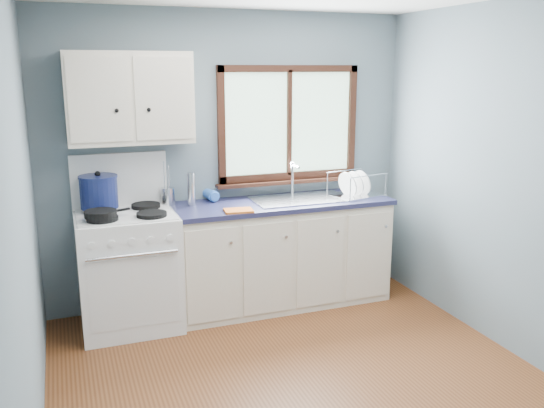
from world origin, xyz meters
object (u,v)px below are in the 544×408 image
object	(u,v)px
stockpot	(99,191)
sink	(301,206)
gas_range	(128,267)
utensil_crock	(168,196)
thermos	(191,189)
skillet	(101,214)
base_cabinets	(281,258)
dish_rack	(355,189)

from	to	relation	value
stockpot	sink	bearing A→B (deg)	-4.01
gas_range	utensil_crock	distance (m)	0.66
thermos	skillet	bearing A→B (deg)	-159.11
sink	base_cabinets	bearing A→B (deg)	179.87
thermos	dish_rack	size ratio (longest dim) A/B	0.55
dish_rack	skillet	bearing A→B (deg)	169.97
gas_range	stockpot	size ratio (longest dim) A/B	4.23
skillet	utensil_crock	distance (m)	0.68
sink	dish_rack	world-z (taller)	sink
sink	thermos	distance (m)	0.96
skillet	thermos	world-z (taller)	thermos
sink	utensil_crock	size ratio (longest dim) A/B	2.30
base_cabinets	stockpot	distance (m)	1.63
base_cabinets	utensil_crock	distance (m)	1.12
gas_range	stockpot	bearing A→B (deg)	142.50
sink	stockpot	bearing A→B (deg)	175.99
base_cabinets	thermos	xyz separation A→B (m)	(-0.75, 0.11, 0.65)
gas_range	thermos	size ratio (longest dim) A/B	4.94
base_cabinets	utensil_crock	world-z (taller)	utensil_crock
skillet	thermos	size ratio (longest dim) A/B	1.36
thermos	dish_rack	bearing A→B (deg)	-5.86
utensil_crock	thermos	bearing A→B (deg)	-27.56
dish_rack	utensil_crock	bearing A→B (deg)	158.00
dish_rack	base_cabinets	bearing A→B (deg)	162.91
gas_range	thermos	distance (m)	0.80
skillet	utensil_crock	xyz separation A→B (m)	(0.56, 0.37, 0.01)
stockpot	dish_rack	world-z (taller)	stockpot
sink	dish_rack	xyz separation A→B (m)	(0.51, -0.04, 0.12)
sink	gas_range	bearing A→B (deg)	-179.29
gas_range	thermos	xyz separation A→B (m)	(0.55, 0.12, 0.56)
skillet	thermos	distance (m)	0.80
stockpot	utensil_crock	world-z (taller)	utensil_crock
gas_range	sink	size ratio (longest dim) A/B	1.62
base_cabinets	dish_rack	distance (m)	0.89
sink	thermos	xyz separation A→B (m)	(-0.93, 0.11, 0.20)
stockpot	thermos	size ratio (longest dim) A/B	1.17
base_cabinets	sink	distance (m)	0.48
base_cabinets	skillet	size ratio (longest dim) A/B	4.93
base_cabinets	thermos	size ratio (longest dim) A/B	6.73
sink	utensil_crock	distance (m)	1.14
sink	thermos	size ratio (longest dim) A/B	3.05
base_cabinets	sink	world-z (taller)	sink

